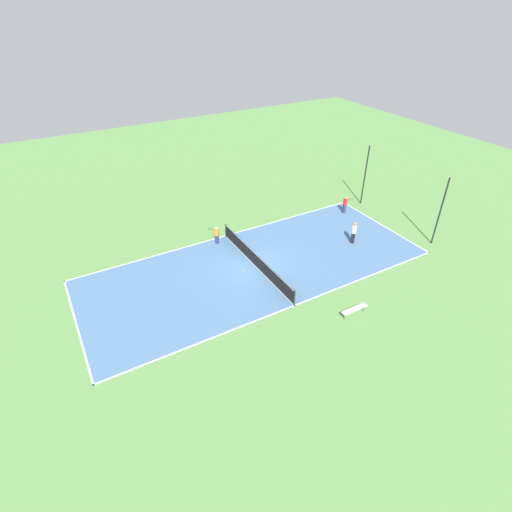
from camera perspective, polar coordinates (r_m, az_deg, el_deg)
The scene contains 12 objects.
ground_plane at distance 28.53m, azimuth 0.00°, elevation -1.50°, with size 80.00×80.00×0.00m, color #60934C.
court_surface at distance 28.52m, azimuth 0.00°, elevation -1.49°, with size 9.91×24.46×0.02m.
tennis_net at distance 28.19m, azimuth 0.00°, elevation -0.53°, with size 9.71×0.10×1.12m.
bench at distance 25.03m, azimuth 13.90°, elevation -7.42°, with size 0.36×1.80×0.45m.
player_center_orange at distance 30.86m, azimuth -5.67°, elevation 3.15°, with size 0.98×0.74×1.45m.
player_far_white at distance 31.54m, azimuth 13.80°, elevation 3.46°, with size 0.47×0.47×1.81m.
player_coach_red at distance 36.06m, azimuth 12.60°, elevation 7.30°, with size 0.40×0.95×1.52m.
tennis_ball_left_sideline at distance 27.96m, azimuth -1.73°, elevation -2.20°, with size 0.07×0.07×0.07m, color #CCE033.
tennis_ball_near_net at distance 28.35m, azimuth -6.55°, elevation -1.87°, with size 0.07×0.07×0.07m, color #CCE033.
tennis_ball_right_alley at distance 35.20m, azimuth 10.10°, elevation 5.40°, with size 0.07×0.07×0.07m, color #CCE033.
fence_post_back_left at distance 37.48m, azimuth 15.30°, elevation 11.03°, with size 0.12×0.12×5.43m.
fence_post_back_right at distance 32.84m, azimuth 24.81°, elevation 5.73°, with size 0.12×0.12×5.43m.
Camera 1 is at (20.24, -11.56, 16.45)m, focal length 28.00 mm.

